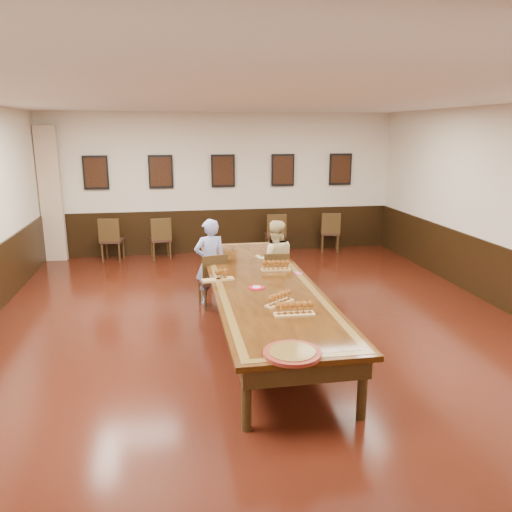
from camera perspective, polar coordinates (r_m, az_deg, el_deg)
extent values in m
cube|color=black|center=(7.20, 0.68, -8.78)|extent=(8.00, 10.00, 0.02)
cube|color=white|center=(6.65, 0.77, 17.71)|extent=(8.00, 10.00, 0.02)
cube|color=beige|center=(11.66, -3.80, 8.24)|extent=(8.00, 0.02, 3.20)
cube|color=beige|center=(2.28, 25.75, -19.20)|extent=(8.00, 0.02, 3.20)
imported|color=#4B5BBD|center=(8.15, -5.26, -0.70)|extent=(0.58, 0.44, 1.43)
imported|color=beige|center=(8.30, 2.16, -0.57)|extent=(0.73, 0.59, 1.37)
cube|color=#FA53A4|center=(7.37, 4.83, -1.97)|extent=(0.10, 0.15, 0.01)
cube|color=tan|center=(11.70, -22.39, 6.50)|extent=(0.45, 0.18, 2.90)
cube|color=black|center=(11.79, -3.70, 2.91)|extent=(7.98, 0.04, 1.00)
cube|color=black|center=(6.95, 0.70, -3.23)|extent=(1.40, 5.00, 0.06)
cube|color=brown|center=(6.94, 0.70, -2.98)|extent=(1.28, 4.88, 0.00)
cube|color=black|center=(6.94, 0.70, -2.97)|extent=(1.10, 4.70, 0.00)
cube|color=black|center=(7.00, 0.70, -4.41)|extent=(1.25, 4.85, 0.18)
cylinder|color=black|center=(4.91, -1.13, -15.85)|extent=(0.10, 0.10, 0.69)
cylinder|color=black|center=(5.19, 12.07, -14.43)|extent=(0.10, 0.10, 0.69)
cylinder|color=black|center=(9.20, -5.49, -1.37)|extent=(0.10, 0.10, 0.69)
cylinder|color=black|center=(9.35, 1.61, -1.05)|extent=(0.10, 0.10, 0.69)
cube|color=black|center=(11.61, -17.85, 9.07)|extent=(0.54, 0.03, 0.74)
cube|color=black|center=(11.59, -17.86, 9.06)|extent=(0.46, 0.01, 0.64)
cube|color=black|center=(11.50, -10.84, 9.44)|extent=(0.54, 0.03, 0.74)
cube|color=black|center=(11.48, -10.84, 9.44)|extent=(0.46, 0.01, 0.64)
cube|color=black|center=(11.56, -3.79, 9.69)|extent=(0.54, 0.03, 0.74)
cube|color=black|center=(11.54, -3.78, 9.68)|extent=(0.46, 0.01, 0.64)
cube|color=black|center=(11.79, 3.09, 9.78)|extent=(0.54, 0.03, 0.74)
cube|color=black|center=(11.77, 3.11, 9.78)|extent=(0.46, 0.01, 0.64)
cube|color=black|center=(12.18, 9.62, 9.75)|extent=(0.54, 0.03, 0.74)
cube|color=black|center=(12.16, 9.65, 9.74)|extent=(0.46, 0.01, 0.64)
cube|color=#AB8147|center=(7.02, -4.38, -2.72)|extent=(0.47, 0.20, 0.03)
cube|color=#AB8147|center=(7.50, 2.27, -1.58)|extent=(0.45, 0.18, 0.03)
cube|color=#AB8147|center=(6.07, 2.72, -5.43)|extent=(0.41, 0.35, 0.03)
cube|color=#AB8147|center=(5.73, 4.40, -6.69)|extent=(0.47, 0.16, 0.03)
cylinder|color=red|center=(6.66, 0.06, -3.66)|extent=(0.21, 0.21, 0.02)
cylinder|color=silver|center=(6.66, 0.06, -3.55)|extent=(0.11, 0.11, 0.01)
cylinder|color=maroon|center=(4.78, 4.16, -11.03)|extent=(0.70, 0.70, 0.04)
cylinder|color=brown|center=(4.77, 4.17, -10.79)|extent=(0.56, 0.56, 0.01)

